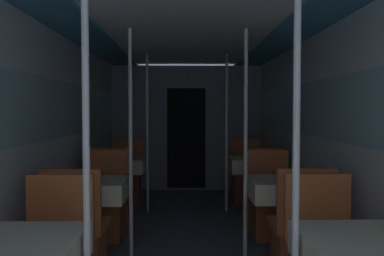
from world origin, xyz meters
TOP-DOWN VIEW (x-y plane):
  - wall_left at (-1.27, 2.75)m, footprint 0.05×8.31m
  - wall_right at (1.27, 2.75)m, footprint 0.05×8.31m
  - ceiling_panel at (0.00, 2.75)m, footprint 2.53×8.31m
  - bulkhead_far at (0.00, 5.86)m, footprint 2.48×0.09m
  - support_pole_left_0 at (-0.52, 0.82)m, footprint 0.04×0.04m
  - dining_table_left_1 at (-0.88, 2.58)m, footprint 0.62×0.62m
  - chair_left_near_1 at (-0.88, 2.00)m, footprint 0.45×0.45m
  - chair_left_far_1 at (-0.88, 3.15)m, footprint 0.45×0.45m
  - support_pole_left_1 at (-0.52, 2.58)m, footprint 0.04×0.04m
  - dining_table_left_2 at (-0.88, 4.33)m, footprint 0.62×0.62m
  - chair_left_near_2 at (-0.88, 3.76)m, footprint 0.45×0.45m
  - chair_left_far_2 at (-0.88, 4.91)m, footprint 0.45×0.45m
  - support_pole_left_2 at (-0.52, 4.33)m, footprint 0.04×0.04m
  - support_pole_right_0 at (0.52, 0.82)m, footprint 0.04×0.04m
  - dining_table_right_1 at (0.88, 2.58)m, footprint 0.62×0.62m
  - chair_right_near_1 at (0.88, 2.00)m, footprint 0.45×0.45m
  - chair_right_far_1 at (0.88, 3.15)m, footprint 0.45×0.45m
  - support_pole_right_1 at (0.52, 2.58)m, footprint 0.04×0.04m
  - dining_table_right_2 at (0.88, 4.33)m, footprint 0.62×0.62m
  - chair_right_near_2 at (0.88, 3.76)m, footprint 0.45×0.45m
  - chair_right_far_2 at (0.88, 4.91)m, footprint 0.45×0.45m
  - support_pole_right_2 at (0.52, 4.33)m, footprint 0.04×0.04m

SIDE VIEW (x-z plane):
  - chair_left_near_1 at x=-0.88m, z-range -0.17..0.75m
  - chair_left_far_1 at x=-0.88m, z-range -0.17..0.75m
  - chair_left_near_2 at x=-0.88m, z-range -0.17..0.75m
  - chair_left_far_2 at x=-0.88m, z-range -0.17..0.75m
  - chair_right_near_1 at x=0.88m, z-range -0.17..0.75m
  - chair_right_far_1 at x=0.88m, z-range -0.17..0.75m
  - chair_right_near_2 at x=0.88m, z-range -0.17..0.75m
  - chair_right_far_2 at x=0.88m, z-range -0.17..0.75m
  - dining_table_left_1 at x=-0.88m, z-range 0.24..0.95m
  - dining_table_left_2 at x=-0.88m, z-range 0.24..0.95m
  - dining_table_right_1 at x=0.88m, z-range 0.24..0.95m
  - dining_table_right_2 at x=0.88m, z-range 0.24..0.95m
  - bulkhead_far at x=0.00m, z-range -0.01..2.08m
  - support_pole_left_0 at x=-0.52m, z-range 0.00..2.09m
  - support_pole_left_1 at x=-0.52m, z-range 0.00..2.09m
  - support_pole_left_2 at x=-0.52m, z-range 0.00..2.09m
  - support_pole_right_0 at x=0.52m, z-range 0.00..2.09m
  - support_pole_right_1 at x=0.52m, z-range 0.00..2.09m
  - support_pole_right_2 at x=0.52m, z-range 0.00..2.09m
  - wall_left at x=-1.27m, z-range 0.04..2.13m
  - wall_right at x=1.27m, z-range 0.04..2.13m
  - ceiling_panel at x=0.00m, z-range 2.09..2.16m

